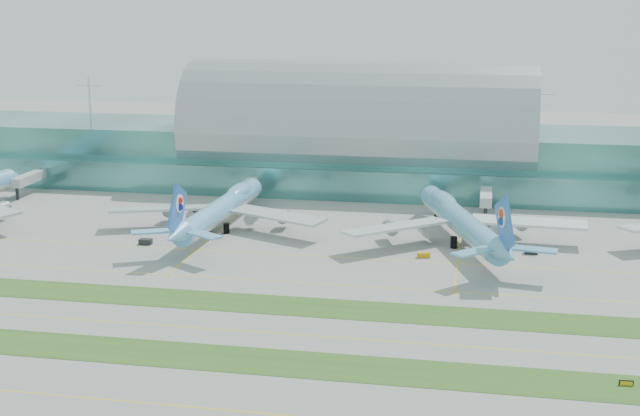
% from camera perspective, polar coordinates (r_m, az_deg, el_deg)
% --- Properties ---
extents(ground, '(700.00, 700.00, 0.00)m').
position_cam_1_polar(ground, '(191.08, -3.08, -6.41)').
color(ground, gray).
rests_on(ground, ground).
extents(terminal, '(340.00, 69.10, 36.00)m').
position_cam_1_polar(terminal, '(310.45, 2.54, 4.06)').
color(terminal, '#3D7A75').
rests_on(terminal, ground).
extents(grass_strip_near, '(420.00, 12.00, 0.08)m').
position_cam_1_polar(grass_strip_near, '(165.90, -5.40, -9.61)').
color(grass_strip_near, '#2D591E').
rests_on(grass_strip_near, ground).
extents(grass_strip_far, '(420.00, 12.00, 0.08)m').
position_cam_1_polar(grass_strip_far, '(192.89, -2.94, -6.20)').
color(grass_strip_far, '#2D591E').
rests_on(grass_strip_far, ground).
extents(taxiline_a, '(420.00, 0.35, 0.01)m').
position_cam_1_polar(taxiline_a, '(148.56, -7.57, -12.56)').
color(taxiline_a, yellow).
rests_on(taxiline_a, ground).
extents(taxiline_b, '(420.00, 0.35, 0.01)m').
position_cam_1_polar(taxiline_b, '(178.39, -4.16, -7.91)').
color(taxiline_b, yellow).
rests_on(taxiline_b, ground).
extents(taxiline_c, '(420.00, 0.35, 0.01)m').
position_cam_1_polar(taxiline_c, '(207.64, -1.90, -4.76)').
color(taxiline_c, yellow).
rests_on(taxiline_c, ground).
extents(taxiline_d, '(420.00, 0.35, 0.01)m').
position_cam_1_polar(taxiline_d, '(228.18, -0.70, -3.06)').
color(taxiline_d, yellow).
rests_on(taxiline_d, ground).
extents(airliner_b, '(64.22, 72.92, 20.07)m').
position_cam_1_polar(airliner_b, '(253.95, -6.34, 0.01)').
color(airliner_b, '#65B0DE').
rests_on(airliner_b, ground).
extents(airliner_c, '(63.70, 74.02, 20.99)m').
position_cam_1_polar(airliner_c, '(240.91, 9.00, -0.74)').
color(airliner_c, '#5CA6CA').
rests_on(airliner_c, ground).
extents(gse_c, '(3.34, 2.12, 1.48)m').
position_cam_1_polar(gse_c, '(242.62, -11.10, -2.13)').
color(gse_c, black).
rests_on(gse_c, ground).
extents(gse_d, '(3.63, 2.36, 1.48)m').
position_cam_1_polar(gse_d, '(255.66, -7.95, -1.20)').
color(gse_d, black).
rests_on(gse_d, ground).
extents(gse_e, '(3.40, 2.26, 1.26)m').
position_cam_1_polar(gse_e, '(227.87, 6.66, -3.01)').
color(gse_e, '#C68A0B').
rests_on(gse_e, ground).
extents(gse_f, '(3.43, 1.98, 1.56)m').
position_cam_1_polar(gse_f, '(235.68, 13.36, -2.70)').
color(gse_f, black).
rests_on(gse_f, ground).
extents(taxiway_sign_east, '(2.46, 0.38, 1.04)m').
position_cam_1_polar(taxiway_sign_east, '(163.20, 19.01, -10.55)').
color(taxiway_sign_east, black).
rests_on(taxiway_sign_east, ground).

